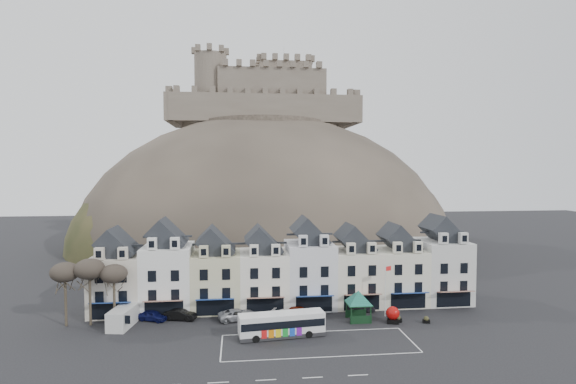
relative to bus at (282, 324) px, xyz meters
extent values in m
plane|color=black|center=(1.93, -3.80, -1.60)|extent=(300.00, 300.00, 0.00)
cube|color=silver|center=(3.93, -2.55, -1.60)|extent=(22.00, 7.50, 0.01)
cube|color=beige|center=(-21.87, 12.20, 2.40)|extent=(6.80, 8.00, 8.00)
cube|color=black|center=(-21.87, 12.20, 7.60)|extent=(6.80, 5.76, 2.80)
cube|color=beige|center=(-23.36, 8.60, 7.30)|extent=(1.20, 0.80, 1.60)
cube|color=beige|center=(-20.37, 8.60, 7.30)|extent=(1.20, 0.80, 1.60)
cube|color=black|center=(-21.87, 8.17, -0.30)|extent=(5.10, 0.06, 2.20)
cube|color=navy|center=(-21.87, 7.50, 1.00)|extent=(5.10, 1.29, 0.43)
cube|color=white|center=(-15.07, 12.20, 3.00)|extent=(6.80, 8.00, 9.20)
cube|color=black|center=(-15.07, 12.20, 8.80)|extent=(6.80, 5.76, 2.80)
cube|color=white|center=(-16.56, 8.60, 8.50)|extent=(1.20, 0.80, 1.60)
cube|color=white|center=(-13.57, 8.60, 8.50)|extent=(1.20, 0.80, 1.60)
cube|color=black|center=(-15.07, 8.17, -0.30)|extent=(5.10, 0.06, 2.20)
cube|color=maroon|center=(-15.07, 7.50, 1.00)|extent=(5.10, 1.29, 0.43)
cube|color=beige|center=(-8.27, 12.20, 2.40)|extent=(6.80, 8.00, 8.00)
cube|color=black|center=(-8.27, 12.20, 7.60)|extent=(6.80, 5.76, 2.80)
cube|color=beige|center=(-9.76, 8.60, 7.30)|extent=(1.20, 0.80, 1.60)
cube|color=beige|center=(-6.77, 8.60, 7.30)|extent=(1.20, 0.80, 1.60)
cube|color=black|center=(-8.27, 8.17, -0.30)|extent=(5.10, 0.06, 2.20)
cube|color=navy|center=(-8.27, 7.50, 1.00)|extent=(5.10, 1.29, 0.43)
cube|color=white|center=(-1.47, 12.20, 2.40)|extent=(6.80, 8.00, 8.00)
cube|color=black|center=(-1.47, 12.20, 7.60)|extent=(6.80, 5.76, 2.80)
cube|color=white|center=(-2.96, 8.60, 7.30)|extent=(1.20, 0.80, 1.60)
cube|color=white|center=(0.03, 8.60, 7.30)|extent=(1.20, 0.80, 1.60)
cube|color=black|center=(-1.47, 8.17, -0.30)|extent=(5.10, 0.06, 2.20)
cube|color=maroon|center=(-1.47, 7.50, 1.00)|extent=(5.10, 1.29, 0.43)
cube|color=silver|center=(5.33, 12.20, 3.00)|extent=(6.80, 8.00, 9.20)
cube|color=black|center=(5.33, 12.20, 8.80)|extent=(6.80, 5.76, 2.80)
cube|color=silver|center=(3.84, 8.60, 8.50)|extent=(1.20, 0.80, 1.60)
cube|color=silver|center=(6.83, 8.60, 8.50)|extent=(1.20, 0.80, 1.60)
cube|color=black|center=(5.33, 8.17, -0.30)|extent=(5.10, 0.06, 2.20)
cube|color=navy|center=(5.33, 7.50, 1.00)|extent=(5.10, 1.29, 0.43)
cube|color=silver|center=(12.13, 12.20, 2.40)|extent=(6.80, 8.00, 8.00)
cube|color=black|center=(12.13, 12.20, 7.60)|extent=(6.80, 5.76, 2.80)
cube|color=silver|center=(10.64, 8.60, 7.30)|extent=(1.20, 0.80, 1.60)
cube|color=silver|center=(13.63, 8.60, 7.30)|extent=(1.20, 0.80, 1.60)
cube|color=black|center=(12.13, 8.17, -0.30)|extent=(5.10, 0.06, 2.20)
cube|color=maroon|center=(12.13, 7.50, 1.00)|extent=(5.10, 1.29, 0.43)
cube|color=silver|center=(18.93, 12.20, 2.40)|extent=(6.80, 8.00, 8.00)
cube|color=black|center=(18.93, 12.20, 7.60)|extent=(6.80, 5.76, 2.80)
cube|color=silver|center=(17.44, 8.60, 7.30)|extent=(1.20, 0.80, 1.60)
cube|color=silver|center=(20.43, 8.60, 7.30)|extent=(1.20, 0.80, 1.60)
cube|color=black|center=(18.93, 8.17, -0.30)|extent=(5.10, 0.06, 2.20)
cube|color=navy|center=(18.93, 7.50, 1.00)|extent=(5.10, 1.29, 0.43)
cube|color=silver|center=(25.73, 12.20, 3.00)|extent=(6.80, 8.00, 9.20)
cube|color=black|center=(25.73, 12.20, 8.80)|extent=(6.80, 5.76, 2.80)
cube|color=silver|center=(24.24, 8.60, 8.50)|extent=(1.20, 0.80, 1.60)
cube|color=silver|center=(27.23, 8.60, 8.50)|extent=(1.20, 0.80, 1.60)
cube|color=black|center=(25.73, 8.17, -0.30)|extent=(5.10, 0.06, 2.20)
cube|color=maroon|center=(25.73, 7.50, 1.00)|extent=(5.10, 1.29, 0.43)
ellipsoid|color=#312C26|center=(1.93, 66.20, -1.60)|extent=(96.00, 76.00, 68.00)
ellipsoid|color=#2A3219|center=(-20.07, 60.20, -1.60)|extent=(52.00, 44.00, 42.00)
ellipsoid|color=#312C26|center=(25.93, 70.20, -1.60)|extent=(56.00, 48.00, 46.00)
ellipsoid|color=#2A3219|center=(-2.07, 52.20, -1.60)|extent=(40.00, 28.00, 28.00)
ellipsoid|color=#312C26|center=(11.93, 54.20, -1.60)|extent=(36.00, 28.00, 24.00)
cylinder|color=#312C26|center=(1.93, 66.20, 29.40)|extent=(30.00, 30.00, 3.00)
cube|color=#62564B|center=(1.93, 62.20, 33.90)|extent=(48.00, 2.20, 7.00)
cube|color=#62564B|center=(1.93, 82.20, 33.90)|extent=(48.00, 2.20, 7.00)
cube|color=#62564B|center=(-22.07, 72.20, 33.90)|extent=(2.20, 22.00, 7.00)
cube|color=#62564B|center=(25.93, 72.20, 33.90)|extent=(2.20, 22.00, 7.00)
cube|color=#62564B|center=(3.93, 72.20, 39.40)|extent=(28.00, 18.00, 10.00)
cube|color=#62564B|center=(7.93, 74.20, 40.90)|extent=(14.00, 12.00, 13.00)
cylinder|color=#62564B|center=(-12.07, 68.20, 39.40)|extent=(8.40, 8.40, 18.00)
cylinder|color=silver|center=(7.93, 74.20, 49.90)|extent=(0.16, 0.16, 5.00)
cylinder|color=#332B20|center=(-27.07, 6.70, 1.27)|extent=(0.32, 0.32, 5.74)
ellipsoid|color=#383028|center=(-27.07, 6.70, 5.37)|extent=(3.61, 3.61, 2.54)
cylinder|color=#332B20|center=(-24.07, 6.70, 1.41)|extent=(0.32, 0.32, 6.02)
ellipsoid|color=#383028|center=(-24.07, 6.70, 5.71)|extent=(3.78, 3.78, 2.67)
cylinder|color=#332B20|center=(-21.07, 6.70, 1.13)|extent=(0.32, 0.32, 5.46)
ellipsoid|color=#383028|center=(-21.07, 6.70, 5.03)|extent=(3.43, 3.43, 2.42)
cube|color=#262628|center=(0.00, 0.00, -1.28)|extent=(10.48, 3.56, 0.47)
cube|color=white|center=(0.00, 0.00, 0.09)|extent=(10.48, 3.51, 2.35)
cube|color=black|center=(0.00, 0.00, 0.22)|extent=(10.28, 3.56, 0.89)
cube|color=white|center=(0.00, 0.00, 1.15)|extent=(10.26, 3.40, 0.23)
cube|color=orange|center=(5.06, 0.59, 0.99)|extent=(0.19, 1.12, 0.26)
cylinder|color=black|center=(3.19, -0.69, -1.18)|extent=(0.93, 0.40, 0.90)
cylinder|color=black|center=(2.94, 1.41, -1.18)|extent=(0.93, 0.40, 0.90)
cylinder|color=black|center=(-3.14, -1.43, -1.18)|extent=(0.93, 0.40, 0.90)
cylinder|color=black|center=(-3.39, 0.67, -1.18)|extent=(0.93, 0.40, 0.90)
cube|color=black|center=(9.37, 5.86, -0.46)|extent=(0.14, 0.14, 2.29)
cube|color=black|center=(11.95, 5.86, -0.46)|extent=(0.14, 0.14, 2.29)
cube|color=black|center=(9.38, 3.28, -0.46)|extent=(0.14, 0.14, 2.29)
cube|color=black|center=(11.95, 3.29, -0.46)|extent=(0.14, 0.14, 2.29)
cube|color=black|center=(10.66, 4.57, 0.69)|extent=(3.16, 3.16, 0.11)
cone|color=#145949|center=(10.66, 4.57, 1.55)|extent=(6.32, 6.32, 1.72)
cube|color=black|center=(14.91, 3.24, -1.33)|extent=(1.79, 1.79, 0.56)
sphere|color=#AE0B09|center=(14.91, 3.24, -0.32)|extent=(1.74, 1.74, 1.74)
cylinder|color=silver|center=(14.74, 5.78, 1.93)|extent=(0.11, 0.11, 7.07)
cube|color=red|center=(15.18, 5.98, 4.94)|extent=(0.90, 0.41, 0.62)
cube|color=silver|center=(-19.78, 5.70, -0.40)|extent=(3.11, 5.58, 2.41)
cube|color=black|center=(-19.78, 5.70, 0.06)|extent=(2.17, 0.44, 1.03)
cube|color=black|center=(15.56, 3.20, -1.34)|extent=(1.19, 0.88, 0.53)
sphere|color=#2A3219|center=(15.56, 3.20, -0.91)|extent=(0.75, 0.75, 0.75)
cube|color=black|center=(19.20, 2.59, -1.37)|extent=(1.01, 0.68, 0.46)
sphere|color=#2A3219|center=(19.20, 2.59, -1.00)|extent=(0.65, 0.65, 0.65)
imported|color=#0E1248|center=(-16.47, 7.56, -0.90)|extent=(4.43, 3.16, 1.40)
imported|color=black|center=(-12.87, 7.44, -0.89)|extent=(4.54, 2.49, 1.42)
imported|color=#A4A6AC|center=(-5.20, 6.55, -0.88)|extent=(5.55, 3.49, 1.45)
imported|color=white|center=(1.53, 5.70, -0.93)|extent=(4.98, 3.60, 1.34)
imported|color=#561104|center=(3.13, 6.92, -0.86)|extent=(4.60, 2.54, 1.48)
imported|color=black|center=(11.93, 8.20, -0.94)|extent=(4.19, 2.02, 1.33)
camera|label=1|loc=(-5.12, -52.51, 18.60)|focal=28.00mm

